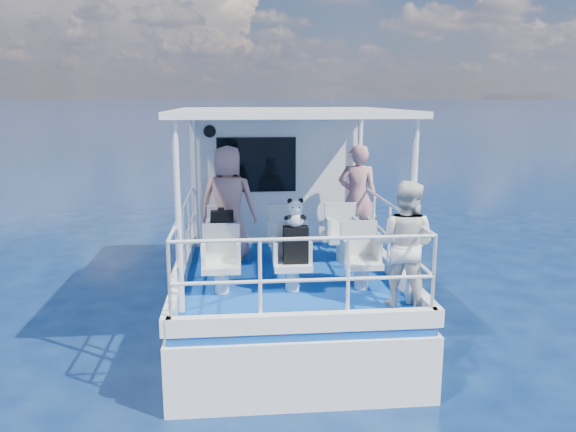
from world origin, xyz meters
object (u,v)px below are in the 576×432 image
(backpack_center, at_px, (296,245))
(panda, at_px, (295,213))
(passenger_stbd_aft, at_px, (405,245))
(passenger_port_fwd, at_px, (228,203))

(backpack_center, bearing_deg, panda, 150.69)
(passenger_stbd_aft, distance_m, panda, 1.40)
(passenger_port_fwd, xyz_separation_m, passenger_stbd_aft, (2.07, -2.22, -0.12))
(passenger_port_fwd, distance_m, backpack_center, 1.82)
(passenger_port_fwd, relative_size, passenger_stbd_aft, 1.16)
(passenger_port_fwd, bearing_deg, passenger_stbd_aft, 142.55)
(backpack_center, bearing_deg, passenger_port_fwd, 118.41)
(panda, bearing_deg, backpack_center, -29.31)
(passenger_stbd_aft, distance_m, backpack_center, 1.37)
(backpack_center, xyz_separation_m, panda, (-0.00, 0.00, 0.41))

